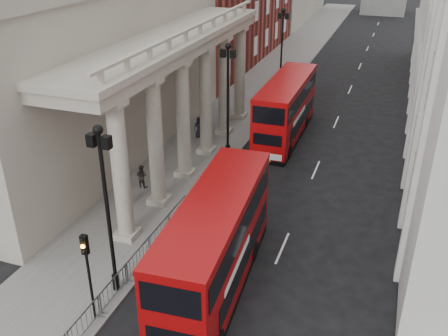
% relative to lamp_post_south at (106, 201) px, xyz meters
% --- Properties ---
extents(sidewalk_west, '(6.00, 140.00, 0.12)m').
position_rel_lamp_post_south_xyz_m(sidewalk_west, '(-2.40, 26.00, -4.85)').
color(sidewalk_west, slate).
rests_on(sidewalk_west, ground).
extents(sidewalk_east, '(3.00, 140.00, 0.12)m').
position_rel_lamp_post_south_xyz_m(sidewalk_east, '(14.10, 26.00, -4.85)').
color(sidewalk_east, slate).
rests_on(sidewalk_east, ground).
extents(kerb, '(0.20, 140.00, 0.14)m').
position_rel_lamp_post_south_xyz_m(kerb, '(0.55, 26.00, -4.84)').
color(kerb, slate).
rests_on(kerb, ground).
extents(portico_building, '(9.00, 28.00, 12.00)m').
position_rel_lamp_post_south_xyz_m(portico_building, '(-9.90, 14.00, 1.09)').
color(portico_building, '#9D9483').
rests_on(portico_building, ground).
extents(lamp_post_south, '(1.05, 0.44, 8.32)m').
position_rel_lamp_post_south_xyz_m(lamp_post_south, '(0.00, 0.00, 0.00)').
color(lamp_post_south, black).
rests_on(lamp_post_south, sidewalk_west).
extents(lamp_post_mid, '(1.05, 0.44, 8.32)m').
position_rel_lamp_post_south_xyz_m(lamp_post_mid, '(0.00, 16.00, 0.00)').
color(lamp_post_mid, black).
rests_on(lamp_post_mid, sidewalk_west).
extents(lamp_post_north, '(1.05, 0.44, 8.32)m').
position_rel_lamp_post_south_xyz_m(lamp_post_north, '(0.00, 32.00, 0.00)').
color(lamp_post_north, black).
rests_on(lamp_post_north, sidewalk_west).
extents(traffic_light, '(0.28, 0.33, 4.30)m').
position_rel_lamp_post_south_xyz_m(traffic_light, '(0.10, -2.02, -1.80)').
color(traffic_light, black).
rests_on(traffic_light, sidewalk_west).
extents(crowd_barriers, '(0.50, 18.75, 1.10)m').
position_rel_lamp_post_south_xyz_m(crowd_barriers, '(0.25, -1.77, -4.24)').
color(crowd_barriers, gray).
rests_on(crowd_barriers, sidewalk_west).
extents(bus_near, '(3.39, 11.27, 4.80)m').
position_rel_lamp_post_south_xyz_m(bus_near, '(4.34, 1.85, -2.40)').
color(bus_near, '#940608').
rests_on(bus_near, ground).
extents(bus_far, '(2.71, 11.05, 4.77)m').
position_rel_lamp_post_south_xyz_m(bus_far, '(3.09, 21.14, -2.42)').
color(bus_far, '#AB0709').
rests_on(bus_far, ground).
extents(pedestrian_a, '(0.68, 0.52, 1.64)m').
position_rel_lamp_post_south_xyz_m(pedestrian_a, '(-3.34, 6.88, -3.97)').
color(pedestrian_a, black).
rests_on(pedestrian_a, sidewalk_west).
extents(pedestrian_b, '(0.80, 0.65, 1.56)m').
position_rel_lamp_post_south_xyz_m(pedestrian_b, '(-3.66, 9.46, -4.01)').
color(pedestrian_b, black).
rests_on(pedestrian_b, sidewalk_west).
extents(pedestrian_c, '(0.91, 0.66, 1.71)m').
position_rel_lamp_post_south_xyz_m(pedestrian_c, '(-3.31, 18.53, -3.94)').
color(pedestrian_c, black).
rests_on(pedestrian_c, sidewalk_west).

